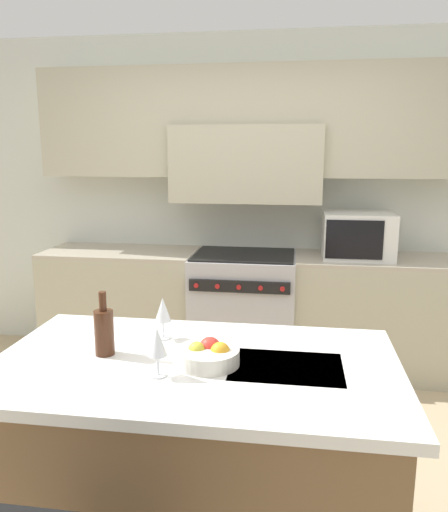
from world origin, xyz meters
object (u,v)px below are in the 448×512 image
object	(u,v)px
microwave	(358,235)
wine_glass_far	(163,311)
fruit_bowl	(209,355)
wine_glass_near	(157,343)
range_stove	(244,310)
wine_bottle	(104,331)

from	to	relation	value
microwave	wine_glass_far	bearing A→B (deg)	-119.55
fruit_bowl	wine_glass_near	bearing A→B (deg)	-141.45
range_stove	microwave	bearing A→B (deg)	1.21
microwave	wine_glass_near	distance (m)	2.43
microwave	wine_bottle	world-z (taller)	microwave
wine_glass_far	fruit_bowl	world-z (taller)	wine_glass_far
fruit_bowl	microwave	bearing A→B (deg)	69.14
microwave	wine_glass_far	size ratio (longest dim) A/B	2.77
range_stove	microwave	distance (m)	1.09
range_stove	wine_glass_far	size ratio (longest dim) A/B	4.92
wine_bottle	wine_glass_near	size ratio (longest dim) A/B	1.41
wine_glass_near	fruit_bowl	world-z (taller)	wine_glass_near
wine_bottle	wine_glass_near	xyz separation A→B (m)	(0.28, -0.17, 0.03)
range_stove	fruit_bowl	bearing A→B (deg)	-87.70
range_stove	wine_glass_near	size ratio (longest dim) A/B	4.92
wine_bottle	fruit_bowl	size ratio (longest dim) A/B	1.09
wine_glass_far	wine_bottle	bearing A→B (deg)	-132.65
range_stove	wine_glass_far	bearing A→B (deg)	-95.26
fruit_bowl	range_stove	bearing A→B (deg)	92.30
microwave	fruit_bowl	distance (m)	2.25
range_stove	wine_glass_far	distance (m)	1.93
wine_bottle	range_stove	bearing A→B (deg)	79.94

